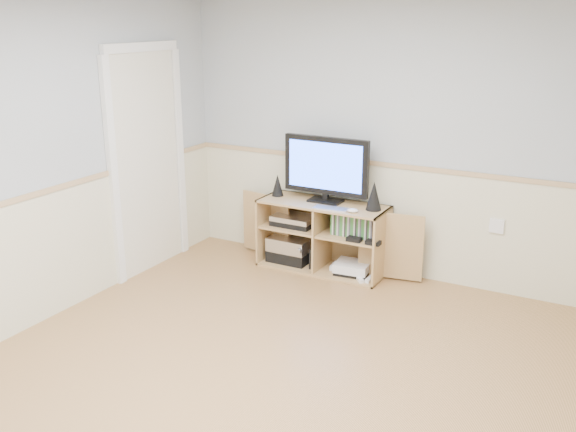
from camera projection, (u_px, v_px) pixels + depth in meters
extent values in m
cube|color=tan|center=(261.00, 386.00, 4.19)|extent=(4.00, 4.50, 0.02)
cube|color=#9DA6AB|center=(26.00, 165.00, 4.73)|extent=(0.02, 4.50, 2.50)
cube|color=#9DA6AB|center=(390.00, 139.00, 5.71)|extent=(4.00, 0.02, 2.50)
cube|color=beige|center=(385.00, 220.00, 5.92)|extent=(4.00, 0.01, 1.00)
cube|color=tan|center=(387.00, 165.00, 5.76)|extent=(4.00, 0.02, 0.04)
cube|color=silver|center=(147.00, 164.00, 5.88)|extent=(0.03, 0.82, 2.00)
cube|color=tan|center=(322.00, 268.00, 6.10)|extent=(1.20, 0.45, 0.02)
cube|color=tan|center=(323.00, 204.00, 5.91)|extent=(1.20, 0.45, 0.02)
cube|color=tan|center=(268.00, 227.00, 6.27)|extent=(0.02, 0.45, 0.65)
cube|color=tan|center=(382.00, 247.00, 5.73)|extent=(0.02, 0.45, 0.65)
cube|color=tan|center=(332.00, 230.00, 6.18)|extent=(1.20, 0.02, 0.65)
cube|color=tan|center=(323.00, 236.00, 6.00)|extent=(0.02, 0.43, 0.61)
cube|color=tan|center=(294.00, 226.00, 6.12)|extent=(0.57, 0.41, 0.02)
cube|color=tan|center=(352.00, 236.00, 5.85)|extent=(0.57, 0.41, 0.02)
cube|color=tan|center=(266.00, 224.00, 6.35)|extent=(0.58, 0.12, 0.61)
cube|color=tan|center=(391.00, 246.00, 5.75)|extent=(0.58, 0.12, 0.61)
cube|color=black|center=(325.00, 201.00, 5.94)|extent=(0.31, 0.18, 0.02)
cube|color=black|center=(326.00, 197.00, 5.93)|extent=(0.05, 0.04, 0.06)
cube|color=black|center=(326.00, 166.00, 5.84)|extent=(0.82, 0.05, 0.53)
cube|color=blue|center=(325.00, 166.00, 5.82)|extent=(0.73, 0.01, 0.43)
cone|color=black|center=(278.00, 185.00, 6.11)|extent=(0.11, 0.11, 0.21)
cone|color=black|center=(374.00, 196.00, 5.66)|extent=(0.14, 0.14, 0.26)
cube|color=white|center=(331.00, 208.00, 5.72)|extent=(0.32, 0.16, 0.01)
ellipsoid|color=white|center=(353.00, 210.00, 5.62)|extent=(0.11, 0.09, 0.04)
cube|color=black|center=(291.00, 255.00, 6.23)|extent=(0.40, 0.30, 0.11)
cube|color=silver|center=(291.00, 243.00, 6.20)|extent=(0.40, 0.30, 0.13)
cube|color=black|center=(294.00, 222.00, 6.11)|extent=(0.40, 0.28, 0.05)
cube|color=silver|center=(294.00, 218.00, 6.10)|extent=(0.40, 0.28, 0.05)
cube|color=black|center=(314.00, 257.00, 6.05)|extent=(0.04, 0.14, 0.20)
cube|color=white|center=(343.00, 267.00, 6.02)|extent=(0.23, 0.18, 0.05)
cube|color=black|center=(352.00, 272.00, 5.93)|extent=(0.32, 0.27, 0.03)
cube|color=white|center=(353.00, 266.00, 5.91)|extent=(0.34, 0.29, 0.08)
cube|color=white|center=(369.00, 279.00, 5.77)|extent=(0.04, 0.14, 0.03)
cube|color=white|center=(374.00, 273.00, 5.91)|extent=(0.09, 0.15, 0.03)
cube|color=#3F8C3F|center=(354.00, 226.00, 5.79)|extent=(0.40, 0.14, 0.19)
cube|color=white|center=(497.00, 226.00, 5.42)|extent=(0.12, 0.03, 0.12)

